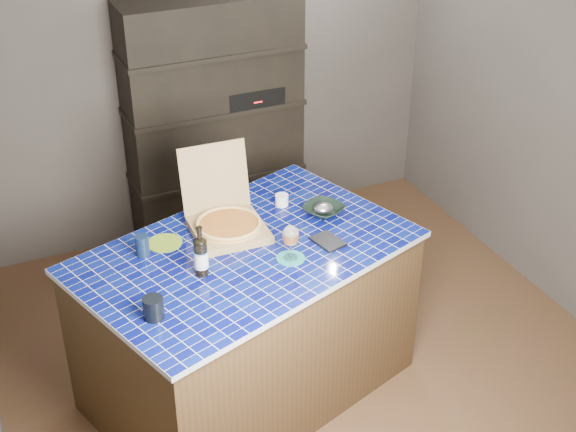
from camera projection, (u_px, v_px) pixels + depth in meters
name	position (u px, v px, depth m)	size (l,w,h in m)	color
room	(309.00, 174.00, 4.20)	(3.50, 3.50, 3.50)	#503122
shelving_unit	(215.00, 125.00, 5.58)	(1.20, 0.41, 1.80)	black
kitchen_island	(247.00, 321.00, 4.39)	(1.96, 1.57, 0.93)	#412B19
pizza_box	(227.00, 222.00, 4.28)	(0.40, 0.48, 0.41)	#96764D
mead_bottle	(201.00, 256.00, 3.91)	(0.07, 0.07, 0.27)	black
teal_trivet	(291.00, 258.00, 4.08)	(0.15, 0.15, 0.01)	#187F7E
wine_glass	(291.00, 236.00, 4.01)	(0.08, 0.08, 0.19)	white
tumbler	(153.00, 308.00, 3.64)	(0.10, 0.10, 0.11)	black
dvd_case	(328.00, 241.00, 4.21)	(0.12, 0.18, 0.01)	black
bowl	(324.00, 210.00, 4.45)	(0.21, 0.21, 0.05)	black
foil_contents	(324.00, 208.00, 4.44)	(0.11, 0.10, 0.05)	#B1B4BD
white_jar	(282.00, 200.00, 4.54)	(0.08, 0.08, 0.06)	white
navy_cup	(142.00, 245.00, 4.08)	(0.07, 0.07, 0.11)	#0E1A32
green_trivet	(165.00, 243.00, 4.20)	(0.18, 0.18, 0.01)	#7AA523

